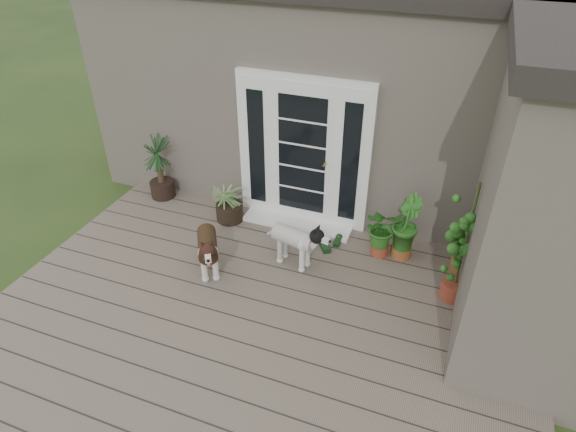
% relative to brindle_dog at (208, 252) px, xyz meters
% --- Properties ---
extents(deck, '(6.20, 4.60, 0.12)m').
position_rel_brindle_dog_xyz_m(deck, '(0.89, -0.61, -0.38)').
color(deck, '#6B5B4C').
rests_on(deck, ground).
extents(house_main, '(7.40, 4.00, 3.10)m').
position_rel_brindle_dog_xyz_m(house_main, '(0.89, 3.64, 1.11)').
color(house_main, '#665E54').
rests_on(house_main, ground).
extents(house_wing, '(1.60, 2.40, 3.10)m').
position_rel_brindle_dog_xyz_m(house_wing, '(3.79, 0.49, 1.11)').
color(house_wing, '#665E54').
rests_on(house_wing, ground).
extents(door_unit, '(1.90, 0.14, 2.15)m').
position_rel_brindle_dog_xyz_m(door_unit, '(0.69, 1.59, 0.76)').
color(door_unit, white).
rests_on(door_unit, deck).
extents(door_step, '(1.60, 0.40, 0.05)m').
position_rel_brindle_dog_xyz_m(door_step, '(0.69, 1.39, -0.29)').
color(door_step, white).
rests_on(door_step, deck).
extents(brindle_dog, '(0.68, 0.83, 0.64)m').
position_rel_brindle_dog_xyz_m(brindle_dog, '(0.00, 0.00, 0.00)').
color(brindle_dog, '#3F2A17').
rests_on(brindle_dog, deck).
extents(white_dog, '(0.80, 0.47, 0.62)m').
position_rel_brindle_dog_xyz_m(white_dog, '(0.95, 0.52, -0.01)').
color(white_dog, white).
rests_on(white_dog, deck).
extents(spider_plant, '(0.83, 0.83, 0.70)m').
position_rel_brindle_dog_xyz_m(spider_plant, '(-0.29, 1.16, 0.03)').
color(spider_plant, '#7A9C60').
rests_on(spider_plant, deck).
extents(yucca, '(0.86, 0.86, 1.04)m').
position_rel_brindle_dog_xyz_m(yucca, '(-1.59, 1.39, 0.20)').
color(yucca, black).
rests_on(yucca, deck).
extents(herb_a, '(0.70, 0.70, 0.63)m').
position_rel_brindle_dog_xyz_m(herb_a, '(1.96, 1.13, -0.00)').
color(herb_a, '#255B1A').
rests_on(herb_a, deck).
extents(herb_b, '(0.52, 0.52, 0.68)m').
position_rel_brindle_dog_xyz_m(herb_b, '(2.24, 1.19, 0.02)').
color(herb_b, '#195A1C').
rests_on(herb_b, deck).
extents(herb_c, '(0.50, 0.50, 0.60)m').
position_rel_brindle_dog_xyz_m(herb_c, '(3.02, 1.19, -0.02)').
color(herb_c, '#215E1B').
rests_on(herb_c, deck).
extents(sapling, '(0.63, 0.63, 1.65)m').
position_rel_brindle_dog_xyz_m(sapling, '(2.96, 0.61, 0.50)').
color(sapling, '#1A5618').
rests_on(sapling, deck).
extents(clog_left, '(0.30, 0.34, 0.09)m').
position_rel_brindle_dog_xyz_m(clog_left, '(1.23, 0.99, -0.27)').
color(clog_left, black).
rests_on(clog_left, deck).
extents(clog_right, '(0.13, 0.26, 0.08)m').
position_rel_brindle_dog_xyz_m(clog_right, '(1.37, 1.16, -0.28)').
color(clog_right, black).
rests_on(clog_right, deck).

